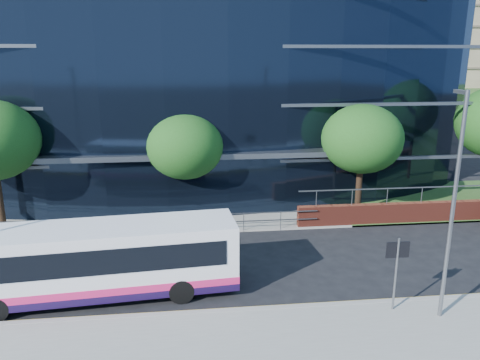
{
  "coord_description": "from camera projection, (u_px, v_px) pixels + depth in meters",
  "views": [
    {
      "loc": [
        -2.78,
        -16.24,
        9.27
      ],
      "look_at": [
        -0.09,
        8.0,
        2.61
      ],
      "focal_mm": 35.0,
      "sensor_mm": 36.0,
      "label": 1
    }
  ],
  "objects": [
    {
      "name": "ground",
      "position": [
        265.0,
        298.0,
        18.31
      ],
      "size": [
        200.0,
        200.0,
        0.0
      ],
      "primitive_type": "plane",
      "color": "black",
      "rests_on": "ground"
    },
    {
      "name": "kerb",
      "position": [
        269.0,
        309.0,
        17.33
      ],
      "size": [
        80.0,
        0.25,
        0.16
      ],
      "primitive_type": "cube",
      "color": "gray",
      "rests_on": "ground"
    },
    {
      "name": "yellow_line_outer",
      "position": [
        268.0,
        308.0,
        17.54
      ],
      "size": [
        80.0,
        0.08,
        0.01
      ],
      "primitive_type": "cube",
      "color": "gold",
      "rests_on": "ground"
    },
    {
      "name": "yellow_line_inner",
      "position": [
        267.0,
        306.0,
        17.68
      ],
      "size": [
        80.0,
        0.08,
        0.01
      ],
      "primitive_type": "cube",
      "color": "gold",
      "rests_on": "ground"
    },
    {
      "name": "far_forecourt",
      "position": [
        137.0,
        211.0,
        28.2
      ],
      "size": [
        50.0,
        8.0,
        0.1
      ],
      "primitive_type": "cube",
      "color": "gray",
      "rests_on": "ground"
    },
    {
      "name": "glass_office",
      "position": [
        171.0,
        70.0,
        35.76
      ],
      "size": [
        44.0,
        23.1,
        16.0
      ],
      "color": "black",
      "rests_on": "ground"
    },
    {
      "name": "guard_railings",
      "position": [
        89.0,
        223.0,
        23.95
      ],
      "size": [
        24.0,
        0.05,
        1.1
      ],
      "color": "slate",
      "rests_on": "ground"
    },
    {
      "name": "apartment_block",
      "position": [
        408.0,
        40.0,
        73.64
      ],
      "size": [
        60.0,
        42.0,
        30.0
      ],
      "color": "#2D511E",
      "rests_on": "ground"
    },
    {
      "name": "street_sign",
      "position": [
        397.0,
        259.0,
        16.7
      ],
      "size": [
        0.85,
        0.09,
        2.8
      ],
      "color": "slate",
      "rests_on": "pavement_near"
    },
    {
      "name": "tree_far_b",
      "position": [
        185.0,
        147.0,
        25.99
      ],
      "size": [
        4.29,
        4.29,
        6.05
      ],
      "color": "black",
      "rests_on": "ground"
    },
    {
      "name": "tree_far_c",
      "position": [
        362.0,
        139.0,
        26.49
      ],
      "size": [
        4.62,
        4.62,
        6.51
      ],
      "color": "black",
      "rests_on": "ground"
    },
    {
      "name": "tree_dist_e",
      "position": [
        404.0,
        92.0,
        58.02
      ],
      "size": [
        4.62,
        4.62,
        6.51
      ],
      "color": "black",
      "rests_on": "ground"
    },
    {
      "name": "streetlight_east",
      "position": [
        453.0,
        202.0,
        15.69
      ],
      "size": [
        0.15,
        0.77,
        8.0
      ],
      "color": "slate",
      "rests_on": "pavement_near"
    },
    {
      "name": "city_bus",
      "position": [
        100.0,
        260.0,
        18.0
      ],
      "size": [
        10.91,
        3.38,
        2.91
      ],
      "rotation": [
        0.0,
        0.0,
        0.09
      ],
      "color": "white",
      "rests_on": "ground"
    }
  ]
}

